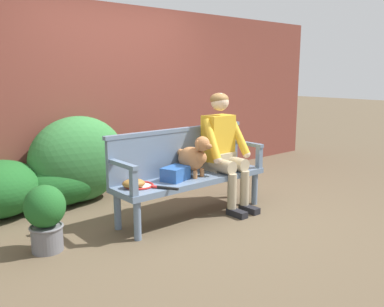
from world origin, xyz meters
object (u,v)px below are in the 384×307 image
Objects in this scene: person_seated at (223,146)px; tennis_racket at (142,186)px; baseball_glove at (134,184)px; sports_bag at (175,174)px; potted_plant at (45,215)px; dog_on_bench at (194,156)px; garden_bench at (192,182)px.

tennis_racket is (-1.08, 0.02, -0.27)m from person_seated.
sports_bag is at bearing 22.03° from baseball_glove.
potted_plant is (-1.99, 0.14, -0.39)m from person_seated.
tennis_racket is 0.93m from potted_plant.
baseball_glove is at bearing 175.48° from tennis_racket.
dog_on_bench is 1.60× the size of sports_bag.
garden_bench is 6.39× the size of sports_bag.
sports_bag is at bearing -6.14° from potted_plant.
baseball_glove is at bearing 176.27° from dog_on_bench.
baseball_glove is 0.49m from sports_bag.
garden_bench is 0.26m from sports_bag.
person_seated is at bearing -1.32° from tennis_racket.
potted_plant is (-1.54, 0.14, -0.05)m from garden_bench.
dog_on_bench is 1.60m from potted_plant.
tennis_racket is at bearing 178.68° from person_seated.
sports_bag reaches higher than baseball_glove.
dog_on_bench reaches higher than garden_bench.
person_seated is 2.21× the size of potted_plant.
garden_bench is 0.64m from tennis_racket.
tennis_racket reaches higher than garden_bench.
sports_bag is (0.49, -0.03, 0.03)m from baseball_glove.
dog_on_bench is at bearing -64.86° from garden_bench.
person_seated is 0.71m from sports_bag.
garden_bench is 3.15× the size of tennis_racket.
potted_plant is at bearing 174.98° from garden_bench.
garden_bench is at bearing 178.86° from person_seated.
baseball_glove is (-1.17, 0.03, -0.23)m from person_seated.
person_seated is 0.44m from dog_on_bench.
potted_plant is (-0.91, 0.12, -0.12)m from tennis_racket.
baseball_glove is at bearing 178.44° from person_seated.
baseball_glove is 0.37× the size of potted_plant.
garden_bench is 3.03× the size of potted_plant.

